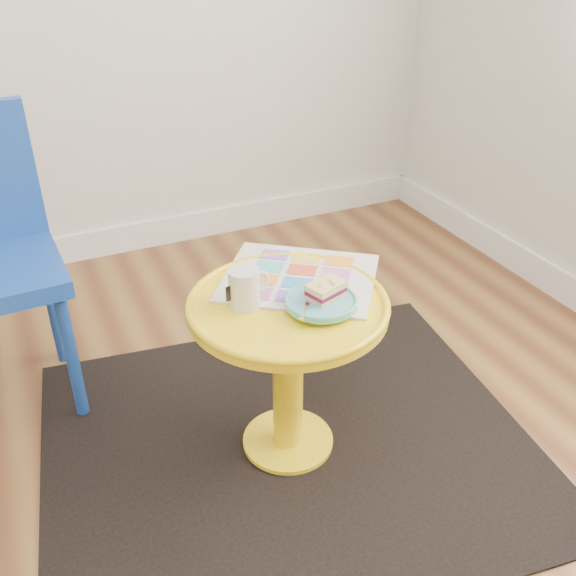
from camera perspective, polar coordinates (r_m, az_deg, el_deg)
name	(u,v)px	position (r m, az deg, el deg)	size (l,w,h in m)	color
rug	(288,443)	(1.82, 0.00, -13.59)	(1.30, 1.10, 0.01)	black
side_table	(288,346)	(1.61, 0.00, -5.21)	(0.49, 0.49, 0.46)	yellow
newspaper	(299,278)	(1.63, 1.02, 0.92)	(0.38, 0.32, 0.01)	silver
mug	(245,287)	(1.50, -3.83, 0.10)	(0.11, 0.07, 0.10)	silver
plate	(321,302)	(1.50, 2.95, -1.26)	(0.17, 0.17, 0.02)	#56B1B6
cake_slice	(326,290)	(1.50, 3.40, -0.18)	(0.10, 0.08, 0.04)	#D3BC8C
fork	(308,302)	(1.49, 1.83, -1.22)	(0.10, 0.12, 0.00)	silver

